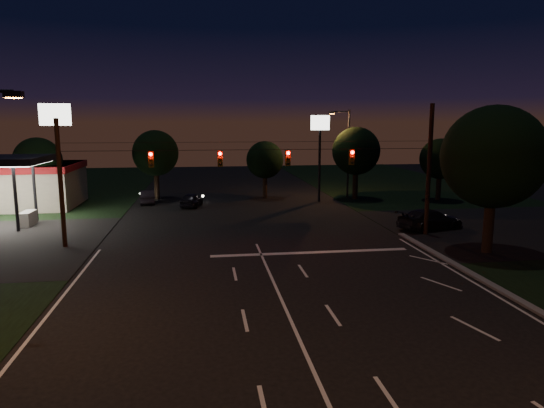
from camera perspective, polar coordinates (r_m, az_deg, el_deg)
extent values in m
plane|color=black|center=(18.21, 3.22, -15.61)|extent=(140.00, 140.00, 0.00)
cube|color=black|center=(40.45, 27.26, -2.52)|extent=(20.00, 16.00, 0.02)
cube|color=silver|center=(29.39, 4.55, -5.71)|extent=(12.00, 0.50, 0.01)
cylinder|color=black|center=(35.55, 17.60, -3.45)|extent=(0.30, 0.30, 9.00)
cylinder|color=black|center=(33.24, -23.15, -4.67)|extent=(0.28, 0.28, 8.00)
cylinder|color=black|center=(31.36, -2.11, 6.40)|extent=(24.00, 0.03, 0.03)
cylinder|color=black|center=(31.34, -2.11, 7.31)|extent=(24.00, 0.02, 0.02)
cube|color=#3F3307|center=(31.38, -14.03, 5.12)|extent=(0.32, 0.26, 1.00)
sphere|color=#FF0705|center=(31.20, -14.09, 5.70)|extent=(0.22, 0.22, 0.22)
sphere|color=black|center=(31.23, -14.06, 5.09)|extent=(0.20, 0.20, 0.20)
sphere|color=black|center=(31.25, -14.04, 4.49)|extent=(0.20, 0.20, 0.20)
cube|color=#3F3307|center=(31.24, -6.13, 5.33)|extent=(0.32, 0.26, 1.00)
sphere|color=#FF0705|center=(31.06, -6.13, 5.91)|extent=(0.22, 0.22, 0.22)
sphere|color=black|center=(31.08, -6.12, 5.31)|extent=(0.20, 0.20, 0.20)
sphere|color=black|center=(31.11, -6.11, 4.70)|extent=(0.20, 0.20, 0.20)
cube|color=#3F3307|center=(31.70, 1.88, 5.44)|extent=(0.32, 0.26, 1.00)
sphere|color=#FF0705|center=(31.52, 1.93, 6.02)|extent=(0.22, 0.22, 0.22)
sphere|color=black|center=(31.55, 1.93, 5.42)|extent=(0.20, 0.20, 0.20)
sphere|color=black|center=(31.57, 1.92, 4.82)|extent=(0.20, 0.20, 0.20)
cube|color=#3F3307|center=(32.73, 9.34, 5.45)|extent=(0.32, 0.26, 1.00)
sphere|color=#FF0705|center=(32.55, 9.44, 6.01)|extent=(0.22, 0.22, 0.22)
sphere|color=black|center=(32.57, 9.43, 5.43)|extent=(0.20, 0.20, 0.20)
sphere|color=black|center=(32.60, 9.41, 4.85)|extent=(0.20, 0.20, 0.20)
cube|color=gray|center=(40.99, -26.80, -1.56)|extent=(0.80, 2.00, 1.10)
cylinder|color=black|center=(38.84, -27.93, 0.56)|extent=(0.24, 0.24, 4.80)
cylinder|color=black|center=(42.59, -26.14, 1.40)|extent=(0.24, 0.24, 4.80)
cylinder|color=black|center=(39.81, -23.73, 3.03)|extent=(0.24, 0.24, 7.50)
cube|color=white|center=(39.61, -24.18, 9.57)|extent=(2.20, 0.30, 1.60)
cylinder|color=black|center=(47.69, 5.60, 4.45)|extent=(0.24, 0.24, 7.00)
cube|color=white|center=(47.50, 5.69, 9.50)|extent=(1.80, 0.30, 1.40)
cube|color=black|center=(19.25, -28.13, 11.32)|extent=(0.60, 0.35, 0.22)
cube|color=orange|center=(19.25, -28.10, 10.97)|extent=(0.45, 0.25, 0.04)
cylinder|color=black|center=(50.47, 8.96, 5.80)|extent=(0.20, 0.20, 9.00)
cylinder|color=black|center=(50.12, 8.09, 10.71)|extent=(1.80, 0.12, 0.12)
cube|color=black|center=(49.87, 7.08, 10.62)|extent=(0.60, 0.35, 0.22)
cube|color=orange|center=(49.87, 7.08, 10.49)|extent=(0.45, 0.25, 0.04)
cylinder|color=black|center=(31.60, 24.16, -1.73)|extent=(0.60, 0.60, 4.00)
sphere|color=black|center=(31.14, 24.63, 5.07)|extent=(6.00, 6.00, 6.00)
sphere|color=black|center=(31.85, 25.09, 4.80)|extent=(4.50, 4.50, 4.50)
sphere|color=black|center=(31.08, 23.38, 4.90)|extent=(4.20, 4.20, 4.20)
cylinder|color=black|center=(48.82, -25.61, 1.30)|extent=(0.49, 0.49, 3.00)
sphere|color=black|center=(48.54, -25.85, 4.60)|extent=(4.20, 4.20, 4.20)
sphere|color=black|center=(48.72, -25.25, 4.51)|extent=(3.15, 3.15, 3.15)
sphere|color=black|center=(48.87, -26.23, 4.48)|extent=(2.94, 2.94, 2.94)
cylinder|color=black|center=(50.73, -13.42, 2.41)|extent=(0.52, 0.52, 3.25)
sphere|color=black|center=(50.45, -13.56, 5.85)|extent=(4.60, 4.60, 4.60)
sphere|color=black|center=(50.76, -12.99, 5.74)|extent=(3.45, 3.45, 3.45)
sphere|color=black|center=(50.73, -14.05, 5.73)|extent=(3.22, 3.22, 3.22)
cylinder|color=black|center=(49.95, -0.84, 2.27)|extent=(0.47, 0.47, 2.75)
sphere|color=black|center=(49.68, -0.85, 5.23)|extent=(3.80, 3.80, 3.80)
sphere|color=black|center=(50.03, -0.46, 5.13)|extent=(2.85, 2.85, 2.85)
sphere|color=black|center=(49.83, -1.31, 5.14)|extent=(2.66, 2.66, 2.66)
cylinder|color=black|center=(49.93, 9.77, 2.51)|extent=(0.53, 0.53, 3.40)
sphere|color=black|center=(49.64, 9.87, 6.17)|extent=(4.80, 4.80, 4.80)
sphere|color=black|center=(50.14, 10.26, 6.02)|extent=(3.60, 3.60, 3.60)
sphere|color=black|center=(49.73, 9.25, 6.07)|extent=(3.36, 3.36, 3.36)
cylinder|color=black|center=(51.19, 19.01, 2.01)|extent=(0.48, 0.48, 2.90)
sphere|color=black|center=(50.93, 19.18, 5.05)|extent=(4.00, 4.00, 4.00)
sphere|color=black|center=(51.38, 19.41, 4.94)|extent=(3.00, 3.00, 3.00)
sphere|color=black|center=(50.93, 18.67, 4.98)|extent=(2.80, 2.80, 2.80)
imported|color=black|center=(45.53, -9.45, 0.49)|extent=(2.34, 4.01, 1.28)
imported|color=black|center=(48.27, -14.48, 0.82)|extent=(1.81, 3.99, 1.27)
imported|color=black|center=(37.17, 18.13, -1.74)|extent=(5.54, 3.47, 1.50)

